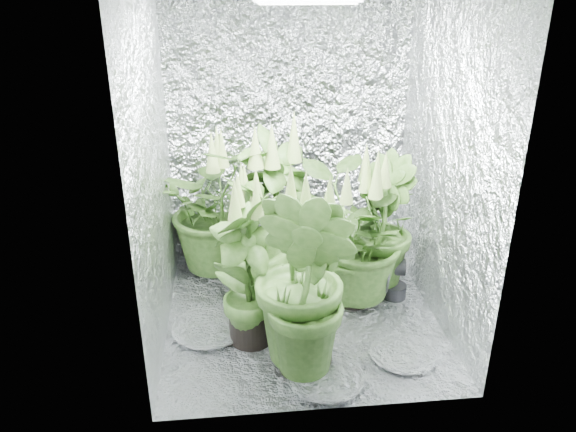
% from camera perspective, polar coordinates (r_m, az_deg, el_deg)
% --- Properties ---
extents(ground, '(1.60, 1.60, 0.00)m').
position_cam_1_polar(ground, '(3.47, 1.38, -10.03)').
color(ground, silver).
rests_on(ground, ground).
extents(walls, '(1.62, 1.62, 2.00)m').
position_cam_1_polar(walls, '(3.03, 1.57, 5.89)').
color(walls, silver).
rests_on(walls, ground).
extents(plant_a, '(0.83, 0.83, 1.02)m').
position_cam_1_polar(plant_a, '(3.79, -7.12, 1.07)').
color(plant_a, black).
rests_on(plant_a, ground).
extents(plant_b, '(0.74, 0.74, 1.11)m').
position_cam_1_polar(plant_b, '(3.64, -1.18, 0.67)').
color(plant_b, black).
rests_on(plant_b, ground).
extents(plant_c, '(0.48, 0.48, 0.96)m').
position_cam_1_polar(plant_c, '(3.59, 9.32, -1.09)').
color(plant_c, black).
rests_on(plant_c, ground).
extents(plant_d, '(0.62, 0.62, 0.89)m').
position_cam_1_polar(plant_d, '(3.44, -3.42, -2.56)').
color(plant_d, black).
rests_on(plant_d, ground).
extents(plant_e, '(0.77, 0.77, 0.92)m').
position_cam_1_polar(plant_e, '(3.42, 6.87, -2.26)').
color(plant_e, black).
rests_on(plant_e, ground).
extents(plant_f, '(0.67, 0.67, 0.99)m').
position_cam_1_polar(plant_f, '(3.03, -3.98, -5.36)').
color(plant_f, black).
rests_on(plant_f, ground).
extents(plant_g, '(0.79, 0.79, 1.13)m').
position_cam_1_polar(plant_g, '(2.78, 1.88, -6.62)').
color(plant_g, black).
rests_on(plant_g, ground).
extents(circulation_fan, '(0.18, 0.34, 0.39)m').
position_cam_1_polar(circulation_fan, '(3.62, 10.36, -5.84)').
color(circulation_fan, black).
rests_on(circulation_fan, ground).
extents(plant_label, '(0.05, 0.04, 0.07)m').
position_cam_1_polar(plant_label, '(2.88, 3.11, -10.68)').
color(plant_label, white).
rests_on(plant_label, plant_g).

